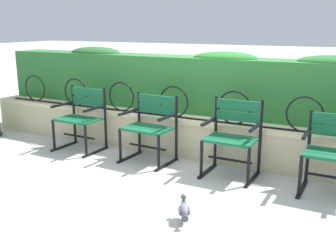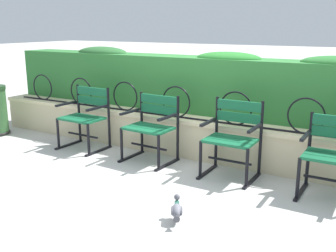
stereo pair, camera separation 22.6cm
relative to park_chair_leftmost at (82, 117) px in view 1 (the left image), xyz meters
The scene contains 9 objects.
ground_plane 1.57m from the park_chair_leftmost, 11.08° to the right, with size 60.00×60.00×0.00m, color #B7B5AF.
stone_wall 1.55m from the park_chair_leftmost, 16.54° to the left, with size 6.85×0.41×0.52m.
iron_arch_fence 1.36m from the park_chair_leftmost, 15.74° to the left, with size 6.32×0.02×0.42m.
hedge_row 1.77m from the park_chair_leftmost, 30.86° to the left, with size 6.71×0.53×0.86m.
park_chair_leftmost is the anchor object (origin of this frame).
park_chair_centre_left 1.10m from the park_chair_leftmost, ahead, with size 0.64×0.55×0.84m.
park_chair_centre_right 2.20m from the park_chair_leftmost, ahead, with size 0.59×0.52×0.88m.
park_chair_rightmost 3.30m from the park_chair_leftmost, ahead, with size 0.60×0.52×0.82m.
pigeon_near_chairs 2.59m from the park_chair_leftmost, 30.53° to the right, with size 0.19×0.27×0.22m.
Camera 1 is at (2.12, -3.97, 1.71)m, focal length 42.78 mm.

